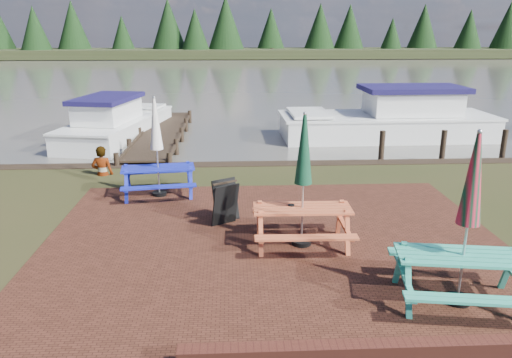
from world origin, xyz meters
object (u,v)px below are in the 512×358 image
object	(u,v)px
picnic_table_blue	(158,163)
boat_jetty	(116,125)
picnic_table_teal	(464,247)
boat_near	(391,122)
person	(100,147)
jetty	(162,133)
picnic_table_red	(303,201)
chalkboard	(226,202)

from	to	relation	value
picnic_table_blue	boat_jetty	size ratio (longest dim) A/B	0.35
picnic_table_teal	picnic_table_blue	bearing A→B (deg)	143.44
boat_near	person	xyz separation A→B (m)	(-9.99, -5.35, 0.36)
picnic_table_teal	jetty	size ratio (longest dim) A/B	0.29
boat_jetty	boat_near	bearing A→B (deg)	9.70
picnic_table_blue	boat_jetty	distance (m)	8.07
person	jetty	bearing A→B (deg)	-98.02
picnic_table_blue	person	distance (m)	2.68
picnic_table_red	chalkboard	distance (m)	1.95
chalkboard	jetty	world-z (taller)	chalkboard
picnic_table_teal	picnic_table_blue	size ratio (longest dim) A/B	1.09
picnic_table_teal	boat_jetty	world-z (taller)	picnic_table_teal
picnic_table_blue	boat_jetty	xyz separation A→B (m)	(-2.69, 7.60, -0.47)
picnic_table_teal	chalkboard	xyz separation A→B (m)	(-3.56, 3.44, -0.46)
picnic_table_teal	boat_near	bearing A→B (deg)	86.18
picnic_table_red	person	distance (m)	7.12
picnic_table_blue	jetty	world-z (taller)	picnic_table_blue
picnic_table_blue	jetty	xyz separation A→B (m)	(-0.88, 7.17, -0.74)
chalkboard	boat_near	distance (m)	11.22
jetty	boat_jetty	world-z (taller)	boat_jetty
jetty	boat_near	bearing A→B (deg)	0.64
boat_jetty	person	size ratio (longest dim) A/B	4.22
picnic_table_red	picnic_table_blue	xyz separation A→B (m)	(-3.14, 3.12, -0.04)
picnic_table_red	jetty	size ratio (longest dim) A/B	0.28
jetty	picnic_table_teal	bearing A→B (deg)	-63.96
jetty	boat_near	xyz separation A→B (m)	(9.00, 0.10, 0.36)
chalkboard	picnic_table_red	bearing A→B (deg)	-70.09
jetty	person	world-z (taller)	person
picnic_table_red	boat_near	bearing A→B (deg)	65.58
jetty	boat_near	size ratio (longest dim) A/B	1.09
boat_near	person	size ratio (longest dim) A/B	5.01
chalkboard	boat_jetty	bearing A→B (deg)	83.96
picnic_table_red	boat_jetty	xyz separation A→B (m)	(-5.83, 10.72, -0.52)
picnic_table_teal	boat_near	xyz separation A→B (m)	(2.89, 12.62, -0.47)
picnic_table_teal	chalkboard	size ratio (longest dim) A/B	2.89
person	boat_jetty	bearing A→B (deg)	-79.16
jetty	person	xyz separation A→B (m)	(-0.99, -5.25, 0.72)
boat_jetty	picnic_table_blue	bearing A→B (deg)	-59.10
picnic_table_blue	chalkboard	distance (m)	2.57
picnic_table_red	boat_jetty	size ratio (longest dim) A/B	0.36
person	picnic_table_red	bearing A→B (deg)	137.48
boat_jetty	picnic_table_red	bearing A→B (deg)	-50.03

